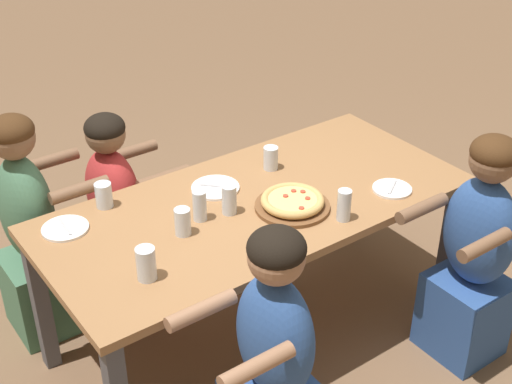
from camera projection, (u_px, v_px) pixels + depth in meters
ground_plane at (256, 331)px, 3.63m from camera, size 18.00×18.00×0.00m
dining_table at (256, 217)px, 3.27m from camera, size 1.97×0.91×0.78m
pizza_board_main at (292, 203)px, 3.16m from camera, size 0.34×0.34×0.06m
empty_plate_a at (215, 188)px, 3.32m from camera, size 0.23×0.23×0.02m
empty_plate_b at (392, 189)px, 3.31m from camera, size 0.18×0.18×0.02m
empty_plate_c at (65, 228)px, 3.03m from camera, size 0.20×0.20×0.02m
drinking_glass_a at (271, 160)px, 3.46m from camera, size 0.07×0.07×0.12m
drinking_glass_b at (229, 201)px, 3.12m from camera, size 0.07×0.07×0.14m
drinking_glass_c at (200, 207)px, 3.07m from camera, size 0.06×0.06×0.14m
drinking_glass_d at (146, 266)px, 2.72m from camera, size 0.08×0.08×0.14m
drinking_glass_e at (344, 207)px, 3.07m from camera, size 0.06×0.06×0.14m
drinking_glass_f at (183, 223)px, 2.98m from camera, size 0.07×0.07×0.12m
drinking_glass_g at (104, 197)px, 3.17m from camera, size 0.08×0.08×0.12m
diner_near_midleft at (274, 366)px, 2.68m from camera, size 0.51×0.40×1.15m
diner_far_left at (32, 236)px, 3.40m from camera, size 0.51×0.40×1.18m
diner_near_right at (474, 258)px, 3.25m from camera, size 0.51×0.40×1.16m
diner_far_midleft at (116, 217)px, 3.65m from camera, size 0.51×0.40×1.06m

